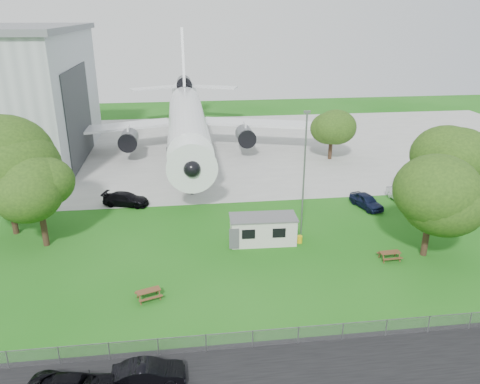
{
  "coord_description": "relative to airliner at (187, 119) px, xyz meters",
  "views": [
    {
      "loc": [
        -2.95,
        -33.77,
        20.32
      ],
      "look_at": [
        2.43,
        8.0,
        4.0
      ],
      "focal_mm": 35.0,
      "sensor_mm": 36.0,
      "label": 1
    }
  ],
  "objects": [
    {
      "name": "airliner",
      "position": [
        0.0,
        0.0,
        0.0
      ],
      "size": [
        46.36,
        47.73,
        17.69
      ],
      "color": "white",
      "rests_on": "ground"
    },
    {
      "name": "tree_east_front",
      "position": [
        20.02,
        -35.11,
        0.55
      ],
      "size": [
        7.62,
        7.62,
        9.64
      ],
      "color": "#382619",
      "rests_on": "ground"
    },
    {
      "name": "picnic_west",
      "position": [
        -3.95,
        -38.95,
        -5.27
      ],
      "size": [
        2.2,
        2.01,
        0.76
      ],
      "primitive_type": null,
      "rotation": [
        0.0,
        0.0,
        0.34
      ],
      "color": "brown",
      "rests_on": "ground"
    },
    {
      "name": "picnic_east",
      "position": [
        16.63,
        -35.57,
        -5.27
      ],
      "size": [
        1.88,
        1.59,
        0.76
      ],
      "primitive_type": null,
      "rotation": [
        0.0,
        0.0,
        0.05
      ],
      "color": "brown",
      "rests_on": "ground"
    },
    {
      "name": "tree_far_apron",
      "position": [
        20.58,
        -5.93,
        -0.68
      ],
      "size": [
        6.02,
        6.02,
        7.61
      ],
      "color": "#382619",
      "rests_on": "ground"
    },
    {
      "name": "fence",
      "position": [
        2.0,
        -45.36,
        -5.27
      ],
      "size": [
        58.0,
        0.04,
        1.3
      ],
      "primitive_type": "cube",
      "color": "gray",
      "rests_on": "ground"
    },
    {
      "name": "car_apron_van",
      "position": [
        -7.42,
        -20.09,
        -4.53
      ],
      "size": [
        5.46,
        3.35,
        1.48
      ],
      "primitive_type": "imported",
      "rotation": [
        0.0,
        0.0,
        1.3
      ],
      "color": "black",
      "rests_on": "ground"
    },
    {
      "name": "concrete_apron",
      "position": [
        2.0,
        2.14,
        -5.25
      ],
      "size": [
        120.0,
        46.0,
        0.03
      ],
      "primitive_type": "cube",
      "color": "#B7B7B2",
      "rests_on": "ground"
    },
    {
      "name": "car_ne_sedan",
      "position": [
        23.57,
        -23.21,
        -4.49
      ],
      "size": [
        1.9,
        4.83,
        1.57
      ],
      "primitive_type": "imported",
      "rotation": [
        0.0,
        0.0,
        0.05
      ],
      "color": "#B5B8BD",
      "rests_on": "ground"
    },
    {
      "name": "site_cabin",
      "position": [
        6.23,
        -30.83,
        -3.96
      ],
      "size": [
        6.8,
        2.92,
        2.62
      ],
      "color": "beige",
      "rests_on": "ground"
    },
    {
      "name": "ground",
      "position": [
        2.0,
        -35.86,
        -5.27
      ],
      "size": [
        160.0,
        160.0,
        0.0
      ],
      "primitive_type": "plane",
      "color": "#2D751F"
    },
    {
      "name": "car_ne_hatch",
      "position": [
        18.98,
        -24.13,
        -4.5
      ],
      "size": [
        2.96,
        4.83,
        1.53
      ],
      "primitive_type": "imported",
      "rotation": [
        0.0,
        0.0,
        0.27
      ],
      "color": "black",
      "rests_on": "ground"
    },
    {
      "name": "lamp_mast",
      "position": [
        10.2,
        -29.66,
        0.73
      ],
      "size": [
        0.16,
        0.16,
        12.0
      ],
      "primitive_type": "cylinder",
      "color": "slate",
      "rests_on": "ground"
    },
    {
      "name": "car_centre_sedan",
      "position": [
        -3.47,
        -47.68,
        -4.57
      ],
      "size": [
        4.26,
        1.56,
        1.4
      ],
      "primitive_type": "imported",
      "rotation": [
        0.0,
        0.0,
        1.59
      ],
      "color": "black",
      "rests_on": "ground"
    },
    {
      "name": "tree_west_big",
      "position": [
        -17.43,
        -25.9,
        1.75
      ],
      "size": [
        9.65,
        9.65,
        11.86
      ],
      "color": "#382619",
      "rests_on": "ground"
    },
    {
      "name": "tree_west_small",
      "position": [
        -13.84,
        -28.88,
        0.45
      ],
      "size": [
        6.63,
        6.63,
        9.05
      ],
      "color": "#382619",
      "rests_on": "ground"
    },
    {
      "name": "tree_east_back",
      "position": [
        26.6,
        -26.72,
        0.78
      ],
      "size": [
        7.91,
        7.91,
        10.01
      ],
      "color": "#382619",
      "rests_on": "ground"
    }
  ]
}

